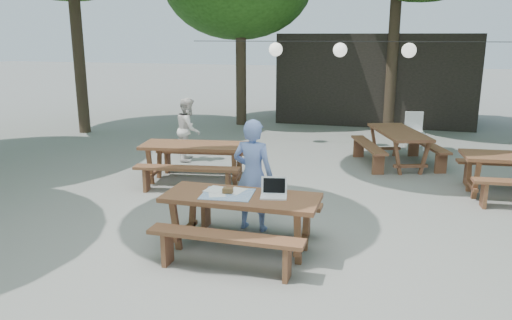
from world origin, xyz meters
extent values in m
plane|color=slate|center=(0.00, 0.00, 0.00)|extent=(80.00, 80.00, 0.00)
cube|color=black|center=(0.50, 10.50, 1.40)|extent=(6.00, 3.00, 2.80)
cube|color=brown|center=(-0.65, -0.63, 0.72)|extent=(2.00, 0.80, 0.06)
cube|color=brown|center=(-0.65, -1.28, 0.45)|extent=(1.90, 0.28, 0.05)
cube|color=brown|center=(-0.65, 0.02, 0.45)|extent=(1.90, 0.28, 0.05)
cube|color=brown|center=(-0.65, -0.63, 0.34)|extent=(1.70, 0.70, 0.69)
cube|color=brown|center=(-2.42, 2.10, 0.72)|extent=(2.10, 1.09, 0.06)
cube|color=brown|center=(-2.32, 1.46, 0.45)|extent=(1.92, 0.56, 0.05)
cube|color=brown|center=(-2.51, 2.75, 0.45)|extent=(1.92, 0.56, 0.05)
cube|color=brown|center=(-2.42, 2.10, 0.34)|extent=(1.78, 0.94, 0.69)
cube|color=brown|center=(3.31, 3.41, 0.45)|extent=(1.92, 0.44, 0.05)
cube|color=brown|center=(1.29, 4.54, 0.72)|extent=(1.42, 2.15, 0.06)
cube|color=brown|center=(1.90, 4.76, 0.45)|extent=(0.90, 1.89, 0.05)
cube|color=brown|center=(0.67, 4.33, 0.45)|extent=(0.90, 1.89, 0.05)
cube|color=brown|center=(1.29, 4.54, 0.34)|extent=(1.22, 1.84, 0.69)
imported|color=#758ED6|center=(-0.71, 0.13, 0.81)|extent=(0.62, 0.43, 1.62)
imported|color=white|center=(-3.25, 3.74, 0.70)|extent=(0.69, 0.80, 1.40)
cube|color=silver|center=(1.69, 6.31, 0.40)|extent=(0.51, 0.51, 0.04)
cube|color=silver|center=(1.65, 6.51, 0.66)|extent=(0.44, 0.12, 0.48)
cube|color=silver|center=(1.69, 6.31, 0.19)|extent=(0.49, 0.49, 0.38)
cube|color=white|center=(-0.23, -0.59, 0.76)|extent=(0.37, 0.29, 0.02)
cube|color=white|center=(-0.25, -0.48, 0.88)|extent=(0.34, 0.12, 0.23)
cube|color=black|center=(-0.25, -0.49, 0.88)|extent=(0.28, 0.09, 0.19)
cube|color=#336CAF|center=(-0.83, -0.63, 0.75)|extent=(0.70, 0.61, 0.01)
cube|color=white|center=(-0.97, -0.66, 0.76)|extent=(0.31, 0.36, 0.00)
cube|color=white|center=(-0.77, -0.49, 0.76)|extent=(0.27, 0.34, 0.00)
cube|color=white|center=(-1.05, -0.51, 0.76)|extent=(0.25, 0.33, 0.00)
cube|color=brown|center=(-0.84, -0.61, 0.80)|extent=(0.14, 0.10, 0.06)
cylinder|color=black|center=(0.50, 6.00, 2.60)|extent=(9.00, 0.02, 0.02)
sphere|color=white|center=(-1.80, 6.00, 2.40)|extent=(0.34, 0.34, 0.34)
sphere|color=white|center=(-0.20, 6.00, 2.40)|extent=(0.34, 0.34, 0.34)
sphere|color=white|center=(1.40, 6.00, 2.40)|extent=(0.34, 0.34, 0.34)
cylinder|color=#2D2319|center=(-7.50, 6.00, 2.73)|extent=(0.32, 0.32, 5.46)
cylinder|color=#2D2319|center=(-3.50, 8.50, 2.20)|extent=(0.32, 0.32, 4.41)
cylinder|color=#2D2319|center=(1.00, 9.00, 2.59)|extent=(0.32, 0.32, 5.18)
camera|label=1|loc=(1.18, -6.43, 2.74)|focal=35.00mm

